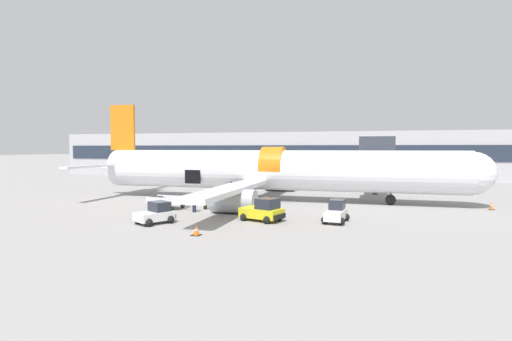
{
  "coord_description": "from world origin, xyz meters",
  "views": [
    {
      "loc": [
        11.42,
        -32.11,
        5.39
      ],
      "look_at": [
        0.91,
        4.91,
        3.2
      ],
      "focal_mm": 28.0,
      "sensor_mm": 36.0,
      "label": 1
    }
  ],
  "objects_px": {
    "ground_crew_loader_b": "(211,198)",
    "baggage_tug_lead": "(263,211)",
    "baggage_tug_mid": "(336,213)",
    "ground_crew_driver": "(205,198)",
    "baggage_cart_loading": "(166,202)",
    "baggage_tug_rear": "(156,214)",
    "ground_crew_loader_a": "(194,201)",
    "airplane": "(269,171)"
  },
  "relations": [
    {
      "from": "baggage_tug_rear",
      "to": "ground_crew_loader_a",
      "type": "relative_size",
      "value": 1.74
    },
    {
      "from": "ground_crew_loader_b",
      "to": "baggage_tug_lead",
      "type": "bearing_deg",
      "value": -39.8
    },
    {
      "from": "baggage_tug_mid",
      "to": "ground_crew_driver",
      "type": "relative_size",
      "value": 1.6
    },
    {
      "from": "airplane",
      "to": "ground_crew_loader_b",
      "type": "relative_size",
      "value": 24.18
    },
    {
      "from": "baggage_tug_lead",
      "to": "baggage_tug_rear",
      "type": "height_order",
      "value": "baggage_tug_lead"
    },
    {
      "from": "baggage_cart_loading",
      "to": "ground_crew_loader_b",
      "type": "relative_size",
      "value": 2.46
    },
    {
      "from": "baggage_tug_rear",
      "to": "baggage_cart_loading",
      "type": "relative_size",
      "value": 0.73
    },
    {
      "from": "airplane",
      "to": "baggage_tug_mid",
      "type": "height_order",
      "value": "airplane"
    },
    {
      "from": "baggage_cart_loading",
      "to": "ground_crew_loader_b",
      "type": "height_order",
      "value": "ground_crew_loader_b"
    },
    {
      "from": "baggage_tug_lead",
      "to": "ground_crew_loader_a",
      "type": "xyz_separation_m",
      "value": [
        -6.57,
        2.26,
        0.18
      ]
    },
    {
      "from": "ground_crew_loader_b",
      "to": "ground_crew_driver",
      "type": "bearing_deg",
      "value": -95.87
    },
    {
      "from": "baggage_tug_mid",
      "to": "ground_crew_loader_b",
      "type": "relative_size",
      "value": 1.73
    },
    {
      "from": "baggage_tug_mid",
      "to": "ground_crew_loader_b",
      "type": "xyz_separation_m",
      "value": [
        -11.42,
        4.23,
        0.22
      ]
    },
    {
      "from": "baggage_cart_loading",
      "to": "ground_crew_driver",
      "type": "xyz_separation_m",
      "value": [
        3.46,
        0.64,
        0.39
      ]
    },
    {
      "from": "ground_crew_loader_a",
      "to": "ground_crew_driver",
      "type": "bearing_deg",
      "value": 81.93
    },
    {
      "from": "baggage_tug_lead",
      "to": "ground_crew_loader_a",
      "type": "bearing_deg",
      "value": 161.0
    },
    {
      "from": "ground_crew_loader_b",
      "to": "baggage_tug_rear",
      "type": "bearing_deg",
      "value": -96.59
    },
    {
      "from": "baggage_tug_lead",
      "to": "ground_crew_loader_a",
      "type": "distance_m",
      "value": 6.96
    },
    {
      "from": "ground_crew_driver",
      "to": "ground_crew_loader_b",
      "type": "bearing_deg",
      "value": 84.13
    },
    {
      "from": "ground_crew_driver",
      "to": "ground_crew_loader_a",
      "type": "bearing_deg",
      "value": -98.07
    },
    {
      "from": "baggage_tug_mid",
      "to": "ground_crew_driver",
      "type": "bearing_deg",
      "value": 165.09
    },
    {
      "from": "ground_crew_loader_a",
      "to": "baggage_cart_loading",
      "type": "bearing_deg",
      "value": 160.85
    },
    {
      "from": "baggage_cart_loading",
      "to": "ground_crew_driver",
      "type": "bearing_deg",
      "value": 10.48
    },
    {
      "from": "baggage_tug_rear",
      "to": "ground_crew_loader_a",
      "type": "distance_m",
      "value": 5.31
    },
    {
      "from": "airplane",
      "to": "baggage_tug_rear",
      "type": "height_order",
      "value": "airplane"
    },
    {
      "from": "baggage_tug_lead",
      "to": "ground_crew_driver",
      "type": "height_order",
      "value": "ground_crew_driver"
    },
    {
      "from": "ground_crew_loader_a",
      "to": "baggage_tug_mid",
      "type": "bearing_deg",
      "value": -6.38
    },
    {
      "from": "ground_crew_loader_a",
      "to": "ground_crew_driver",
      "type": "xyz_separation_m",
      "value": [
        0.25,
        1.75,
        0.04
      ]
    },
    {
      "from": "baggage_tug_mid",
      "to": "ground_crew_loader_b",
      "type": "distance_m",
      "value": 12.18
    },
    {
      "from": "ground_crew_loader_b",
      "to": "baggage_tug_mid",
      "type": "bearing_deg",
      "value": -20.31
    },
    {
      "from": "airplane",
      "to": "baggage_tug_lead",
      "type": "height_order",
      "value": "airplane"
    },
    {
      "from": "baggage_cart_loading",
      "to": "baggage_tug_mid",
      "type": "bearing_deg",
      "value": -9.22
    },
    {
      "from": "baggage_tug_mid",
      "to": "baggage_cart_loading",
      "type": "height_order",
      "value": "baggage_tug_mid"
    },
    {
      "from": "airplane",
      "to": "baggage_tug_lead",
      "type": "distance_m",
      "value": 11.82
    },
    {
      "from": "baggage_tug_lead",
      "to": "baggage_tug_mid",
      "type": "height_order",
      "value": "baggage_tug_lead"
    },
    {
      "from": "baggage_tug_rear",
      "to": "ground_crew_loader_b",
      "type": "relative_size",
      "value": 1.8
    },
    {
      "from": "baggage_tug_lead",
      "to": "baggage_cart_loading",
      "type": "xyz_separation_m",
      "value": [
        -9.78,
        3.38,
        -0.16
      ]
    },
    {
      "from": "baggage_tug_rear",
      "to": "ground_crew_loader_a",
      "type": "xyz_separation_m",
      "value": [
        0.58,
        5.28,
        0.26
      ]
    },
    {
      "from": "baggage_cart_loading",
      "to": "ground_crew_loader_b",
      "type": "bearing_deg",
      "value": 26.65
    },
    {
      "from": "airplane",
      "to": "ground_crew_loader_b",
      "type": "xyz_separation_m",
      "value": [
        -3.87,
        -6.18,
        -2.15
      ]
    },
    {
      "from": "baggage_tug_lead",
      "to": "baggage_tug_mid",
      "type": "relative_size",
      "value": 1.2
    },
    {
      "from": "airplane",
      "to": "baggage_tug_mid",
      "type": "xyz_separation_m",
      "value": [
        7.55,
        -10.41,
        -2.36
      ]
    }
  ]
}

